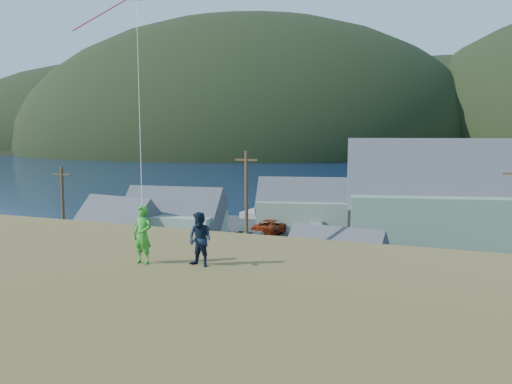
% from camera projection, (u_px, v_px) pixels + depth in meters
% --- Properties ---
extents(ground, '(900.00, 900.00, 0.00)m').
position_uv_depth(ground, '(290.00, 310.00, 36.12)').
color(ground, '#0A1638').
rests_on(ground, ground).
extents(grass_strip, '(110.00, 8.00, 0.10)m').
position_uv_depth(grass_strip, '(279.00, 319.00, 34.29)').
color(grass_strip, '#4C3D19').
rests_on(grass_strip, ground).
extents(waterfront_lot, '(72.00, 36.00, 0.12)m').
position_uv_depth(waterfront_lot, '(354.00, 256.00, 51.63)').
color(waterfront_lot, '#28282B').
rests_on(waterfront_lot, ground).
extents(wharf, '(26.00, 14.00, 0.90)m').
position_uv_depth(wharf, '(351.00, 214.00, 74.96)').
color(wharf, gray).
rests_on(wharf, ground).
extents(far_shore, '(900.00, 320.00, 2.00)m').
position_uv_depth(far_shore, '(480.00, 149.00, 337.31)').
color(far_shore, black).
rests_on(far_shore, ground).
extents(shed_teal, '(8.55, 6.49, 6.20)m').
position_uv_depth(shed_teal, '(114.00, 226.00, 54.04)').
color(shed_teal, '#306F70').
rests_on(shed_teal, waterfront_lot).
extents(shed_palegreen_near, '(10.55, 7.42, 7.14)m').
position_uv_depth(shed_palegreen_near, '(172.00, 221.00, 55.19)').
color(shed_palegreen_near, gray).
rests_on(shed_palegreen_near, waterfront_lot).
extents(shed_white, '(7.25, 5.11, 5.49)m').
position_uv_depth(shed_white, '(334.00, 263.00, 40.00)').
color(shed_white, white).
rests_on(shed_white, waterfront_lot).
extents(shed_palegreen_far, '(12.05, 8.69, 7.31)m').
position_uv_depth(shed_palegreen_far, '(304.00, 206.00, 65.59)').
color(shed_palegreen_far, gray).
rests_on(shed_palegreen_far, waterfront_lot).
extents(utility_poles, '(32.55, 0.24, 9.89)m').
position_uv_depth(utility_poles, '(258.00, 229.00, 38.14)').
color(utility_poles, '#47331E').
rests_on(utility_poles, waterfront_lot).
extents(parked_cars, '(24.24, 13.45, 1.58)m').
position_uv_depth(parked_cars, '(291.00, 233.00, 58.88)').
color(parked_cars, navy).
rests_on(parked_cars, waterfront_lot).
extents(kite_flyer_green, '(0.69, 0.48, 1.81)m').
position_uv_depth(kite_flyer_green, '(143.00, 235.00, 17.61)').
color(kite_flyer_green, green).
rests_on(kite_flyer_green, hillside).
extents(kite_flyer_navy, '(0.89, 0.74, 1.65)m').
position_uv_depth(kite_flyer_navy, '(200.00, 239.00, 17.27)').
color(kite_flyer_navy, '#121D31').
rests_on(kite_flyer_navy, hillside).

